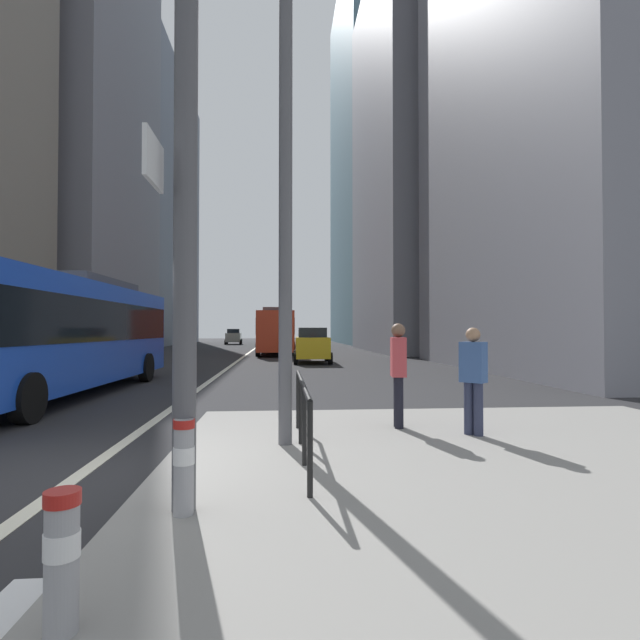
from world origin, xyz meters
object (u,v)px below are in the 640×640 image
Objects in this scene: city_bus_blue_oncoming at (60,329)px; bollard_left at (62,553)px; bollard_right at (184,461)px; car_oncoming_mid at (234,336)px; car_receding_far at (312,345)px; street_lamp_post at (286,97)px; car_receding_near at (285,336)px; pedestrian_walking at (473,375)px; city_bus_red_distant at (278,330)px; pedestrian_waiting at (398,369)px; city_bus_red_receding at (276,330)px.

bollard_left is at bearing -66.35° from city_bus_blue_oncoming.
bollard_right reaches higher than bollard_left.
car_oncoming_mid and car_receding_far have the same top height.
street_lamp_post is (-1.66, -19.68, 4.29)m from car_receding_far.
car_receding_near is 63.23m from bollard_left.
car_receding_far reaches higher than pedestrian_walking.
city_bus_blue_oncoming is at bearing 119.00° from bollard_right.
city_bus_red_distant is 6.67× the size of pedestrian_walking.
pedestrian_waiting reaches higher than pedestrian_walking.
car_receding_far reaches higher than bollard_left.
pedestrian_waiting is (8.01, -5.54, -0.69)m from city_bus_blue_oncoming.
bollard_left is at bearing -106.30° from street_lamp_post.
car_receding_far is 24.22m from bollard_left.
city_bus_blue_oncoming is 1.06× the size of city_bus_red_distant.
street_lamp_post is 5.16m from pedestrian_walking.
bollard_right is (-0.51, -32.80, -1.21)m from city_bus_red_receding.
pedestrian_waiting is 1.04× the size of pedestrian_walking.
pedestrian_walking is at bearing -87.57° from car_receding_near.
bollard_left is 0.46× the size of pedestrian_walking.
city_bus_red_distant is 48.45m from street_lamp_post.
pedestrian_waiting is (1.95, 1.05, -4.13)m from street_lamp_post.
pedestrian_walking is (3.00, 0.37, -4.18)m from street_lamp_post.
car_receding_far is 18.63m from pedestrian_waiting.
pedestrian_walking is at bearing -33.13° from pedestrian_waiting.
city_bus_blue_oncoming is 42.13m from city_bus_red_distant.
pedestrian_walking is (9.06, -6.22, -0.74)m from city_bus_blue_oncoming.
city_bus_red_receding is at bearing 101.33° from car_receding_far.
city_bus_red_distant is at bearing 90.41° from street_lamp_post.
street_lamp_post reaches higher than city_bus_blue_oncoming.
city_bus_blue_oncoming reaches higher than pedestrian_walking.
car_receding_far is 4.88× the size of bollard_right.
car_receding_far is 5.37× the size of bollard_left.
car_receding_far is at bearing 85.17° from street_lamp_post.
bollard_right is at bearing -109.58° from street_lamp_post.
city_bus_red_distant is 28.73m from car_receding_far.
pedestrian_waiting is at bearing 52.03° from bollard_right.
car_oncoming_mid is at bearing 98.38° from pedestrian_waiting.
street_lamp_post reaches higher than pedestrian_waiting.
car_receding_near is 59.01m from street_lamp_post.
bollard_left is (-2.94, -24.04, -0.40)m from car_receding_far.
city_bus_red_receding is at bearing 90.82° from street_lamp_post.
city_bus_blue_oncoming reaches higher than pedestrian_waiting.
car_receding_near is at bearing 91.43° from pedestrian_waiting.
city_bus_red_distant is 8.78m from car_oncoming_mid.
city_bus_blue_oncoming is 15.23m from car_receding_far.
street_lamp_post is (6.00, -55.00, 4.29)m from car_oncoming_mid.
bollard_left is (-0.93, -52.68, -1.25)m from city_bus_red_distant.
street_lamp_post reaches higher than city_bus_red_receding.
city_bus_blue_oncoming is 10.63m from bollard_right.
car_receding_near is 0.57× the size of street_lamp_post.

